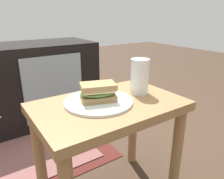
# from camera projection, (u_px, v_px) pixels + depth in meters

# --- Properties ---
(side_table) EXTENTS (0.56, 0.36, 0.46)m
(side_table) POSITION_uv_depth(u_px,v_px,m) (109.00, 124.00, 0.85)
(side_table) COLOR olive
(side_table) RESTS_ON ground
(tv_cabinet) EXTENTS (0.96, 0.46, 0.58)m
(tv_cabinet) POSITION_uv_depth(u_px,v_px,m) (28.00, 84.00, 1.57)
(tv_cabinet) COLOR black
(tv_cabinet) RESTS_ON ground
(area_rug) EXTENTS (1.05, 0.66, 0.01)m
(area_rug) POSITION_uv_depth(u_px,v_px,m) (14.00, 158.00, 1.22)
(area_rug) COLOR #4C1E19
(area_rug) RESTS_ON ground
(plate) EXTENTS (0.26, 0.26, 0.01)m
(plate) POSITION_uv_depth(u_px,v_px,m) (98.00, 101.00, 0.81)
(plate) COLOR silver
(plate) RESTS_ON side_table
(sandwich_front) EXTENTS (0.16, 0.12, 0.07)m
(sandwich_front) POSITION_uv_depth(u_px,v_px,m) (98.00, 92.00, 0.80)
(sandwich_front) COLOR #9E7A4C
(sandwich_front) RESTS_ON plate
(beer_glass) EXTENTS (0.08, 0.08, 0.15)m
(beer_glass) POSITION_uv_depth(u_px,v_px,m) (140.00, 77.00, 0.89)
(beer_glass) COLOR silver
(beer_glass) RESTS_ON side_table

